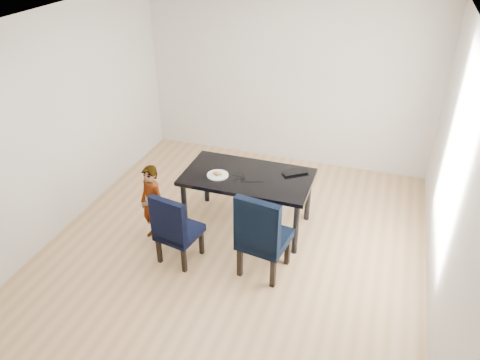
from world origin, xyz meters
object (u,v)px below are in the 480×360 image
(chair_right, at_px, (265,232))
(child, at_px, (152,204))
(plate, at_px, (218,175))
(chair_left, at_px, (179,226))
(laptop, at_px, (294,171))
(dining_table, at_px, (247,200))

(chair_right, distance_m, child, 1.47)
(chair_right, xyz_separation_m, plate, (-0.80, 0.66, 0.22))
(chair_left, xyz_separation_m, chair_right, (1.00, 0.12, 0.07))
(plate, distance_m, laptop, 0.97)
(dining_table, relative_size, laptop, 4.86)
(child, height_order, plate, child)
(chair_left, height_order, laptop, chair_left)
(chair_right, bearing_deg, laptop, 94.21)
(child, distance_m, laptop, 1.81)
(child, bearing_deg, dining_table, 56.50)
(chair_left, distance_m, plate, 0.85)
(dining_table, bearing_deg, laptop, 27.82)
(laptop, bearing_deg, child, -5.16)
(chair_left, distance_m, child, 0.53)
(child, bearing_deg, chair_left, -3.77)
(laptop, bearing_deg, chair_right, 49.71)
(chair_left, xyz_separation_m, laptop, (1.07, 1.17, 0.30))
(dining_table, relative_size, plate, 5.98)
(laptop, bearing_deg, dining_table, -8.44)
(dining_table, xyz_separation_m, chair_left, (-0.54, -0.90, 0.09))
(dining_table, distance_m, chair_left, 1.05)
(chair_right, xyz_separation_m, laptop, (0.07, 1.06, 0.23))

